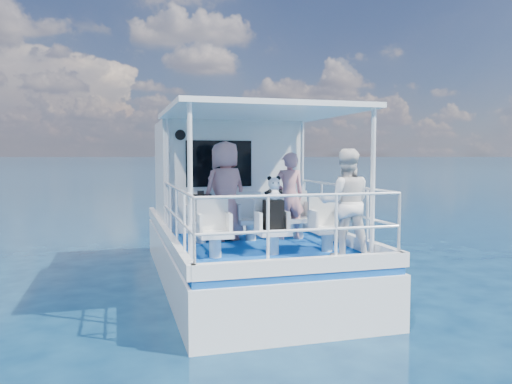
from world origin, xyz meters
TOP-DOWN VIEW (x-y plane):
  - ground at (0.00, 0.00)m, footprint 2000.00×2000.00m
  - hull at (0.00, 1.00)m, footprint 3.00×7.00m
  - deck at (0.00, 1.00)m, footprint 2.90×6.90m
  - cabin at (0.00, 2.30)m, footprint 2.85×2.00m
  - canopy at (0.00, -0.20)m, footprint 3.00×3.20m
  - canopy_posts at (0.00, -0.25)m, footprint 2.77×2.97m
  - railings at (0.00, -0.58)m, footprint 2.84×3.59m
  - seat_port_fwd at (-0.90, 0.20)m, footprint 0.48×0.46m
  - seat_center_fwd at (0.00, 0.20)m, footprint 0.48×0.46m
  - seat_stbd_fwd at (0.90, 0.20)m, footprint 0.48×0.46m
  - seat_port_aft at (-0.90, -1.10)m, footprint 0.48×0.46m
  - seat_center_aft at (0.00, -1.10)m, footprint 0.48×0.46m
  - seat_stbd_aft at (0.90, -1.10)m, footprint 0.48×0.46m
  - passenger_port_fwd at (-0.44, 0.30)m, footprint 0.78×0.68m
  - passenger_stbd_fwd at (0.69, 0.13)m, footprint 0.59×0.40m
  - passenger_stbd_aft at (0.97, -1.58)m, footprint 0.93×0.82m
  - backpack_port at (-0.90, 0.17)m, footprint 0.35×0.20m
  - backpack_center at (0.01, -1.09)m, footprint 0.30×0.17m
  - compact_camera at (-0.90, 0.18)m, footprint 0.11×0.07m
  - panda at (0.01, -1.11)m, footprint 0.24×0.20m

SIDE VIEW (x-z plane):
  - ground at x=0.00m, z-range 0.00..0.00m
  - hull at x=0.00m, z-range -0.80..0.80m
  - deck at x=0.00m, z-range 0.80..0.90m
  - seat_port_fwd at x=-0.90m, z-range 0.90..1.28m
  - seat_center_fwd at x=0.00m, z-range 0.90..1.28m
  - seat_stbd_fwd at x=0.90m, z-range 0.90..1.28m
  - seat_port_aft at x=-0.90m, z-range 0.90..1.28m
  - seat_center_aft at x=0.00m, z-range 0.90..1.28m
  - seat_stbd_aft at x=0.90m, z-range 0.90..1.28m
  - railings at x=0.00m, z-range 0.90..1.90m
  - backpack_center at x=0.01m, z-range 1.28..1.73m
  - backpack_port at x=-0.90m, z-range 1.28..1.74m
  - passenger_stbd_fwd at x=0.69m, z-range 0.90..2.46m
  - passenger_stbd_aft at x=0.97m, z-range 0.90..2.51m
  - compact_camera at x=-0.90m, z-range 1.74..1.81m
  - passenger_port_fwd at x=-0.44m, z-range 0.90..2.66m
  - panda at x=0.01m, z-range 1.73..2.09m
  - cabin at x=0.00m, z-range 0.90..3.10m
  - canopy_posts at x=0.00m, z-range 0.90..3.10m
  - canopy at x=0.00m, z-range 3.10..3.18m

